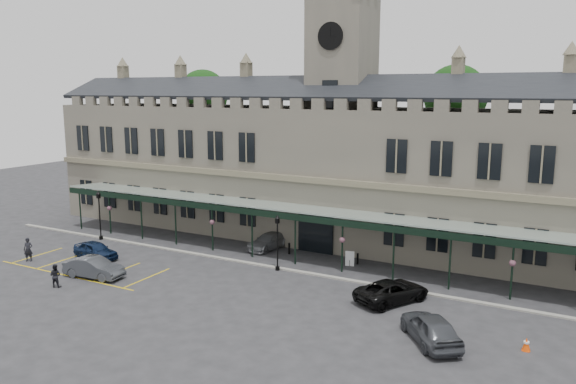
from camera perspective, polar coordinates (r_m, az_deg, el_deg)
The scene contains 21 objects.
ground at distance 38.94m, azimuth -4.28°, elevation -10.14°, with size 140.00×140.00×0.00m, color #29292C.
station_building at distance 51.07m, azimuth 5.31°, elevation 2.28°, with size 60.00×10.36×17.30m.
clock_tower at distance 50.65m, azimuth 5.47°, elevation 9.75°, with size 5.60×5.60×24.80m.
canopy at distance 44.37m, azimuth 0.90°, elevation -4.27°, with size 50.00×4.10×4.30m.
kerb at distance 43.38m, azimuth -0.32°, elevation -7.85°, with size 60.00×0.40×0.12m, color gray.
parking_markings at distance 46.67m, azimuth -20.06°, elevation -7.25°, with size 16.00×6.00×0.01m, color gold, non-canonical shape.
tree_behind_left at distance 69.59m, azimuth -8.63°, elevation 9.60°, with size 6.00×6.00×16.00m.
tree_behind_mid at distance 56.86m, azimuth 16.65°, elevation 9.14°, with size 6.00×6.00×16.00m.
lamp_post_left at distance 54.09m, azimuth -18.61°, elevation -1.82°, with size 0.43×0.43×4.56m.
lamp_post_mid at distance 42.60m, azimuth -1.09°, elevation -4.65°, with size 0.41×0.41×4.35m.
traffic_cone at distance 33.22m, azimuth 23.05°, elevation -14.05°, with size 0.46×0.46×0.73m.
sign_board at distance 44.42m, azimuth 6.29°, elevation -6.76°, with size 0.69×0.21×1.20m.
bollard_left at distance 47.27m, azimuth 0.13°, elevation -5.77°, with size 0.17×0.17×0.96m, color black.
bollard_right at distance 44.99m, azimuth 7.08°, elevation -6.74°, with size 0.16×0.16×0.89m, color black.
car_left_a at distance 48.58m, azimuth -18.97°, elevation -5.61°, with size 1.68×4.19×1.43m, color #0C1A37.
car_left_b at distance 43.89m, azimuth -19.12°, elevation -7.26°, with size 1.60×4.59×1.51m, color #3C3F44.
car_taxi at distance 48.87m, azimuth -1.95°, elevation -5.00°, with size 1.87×4.59×1.33m, color gray.
car_van at distance 37.65m, azimuth 10.53°, elevation -9.85°, with size 2.40×5.20×1.45m, color black.
car_right_a at distance 32.38m, azimuth 14.29°, elevation -13.23°, with size 1.98×4.92×1.68m, color #3C3F44.
person_a at distance 49.81m, azimuth -24.88°, elevation -5.33°, with size 0.70×0.46×1.93m, color black.
person_b at distance 42.78m, azimuth -22.57°, elevation -7.85°, with size 0.81×0.63×1.66m, color black.
Camera 1 is at (19.84, -30.61, 13.64)m, focal length 35.00 mm.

